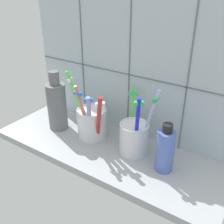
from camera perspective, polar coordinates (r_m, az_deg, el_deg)
counter_slab at (r=73.41cm, az=-1.21°, el=-8.30°), size 64.00×22.00×2.00cm
tile_wall_back at (r=72.86cm, az=4.14°, el=10.33°), size 64.00×2.20×45.00cm
toothbrush_cup_left at (r=75.29cm, az=-4.33°, el=-2.02°), size 14.94×10.16×18.45cm
toothbrush_cup_right at (r=69.17cm, az=4.73°, el=-5.16°), size 11.20×10.87×18.64cm
ceramic_vase at (r=80.04cm, az=-11.60°, el=1.50°), size 5.57×5.57×17.82cm
soap_bottle at (r=63.91cm, az=11.19°, el=-7.86°), size 4.29×4.29×12.36cm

